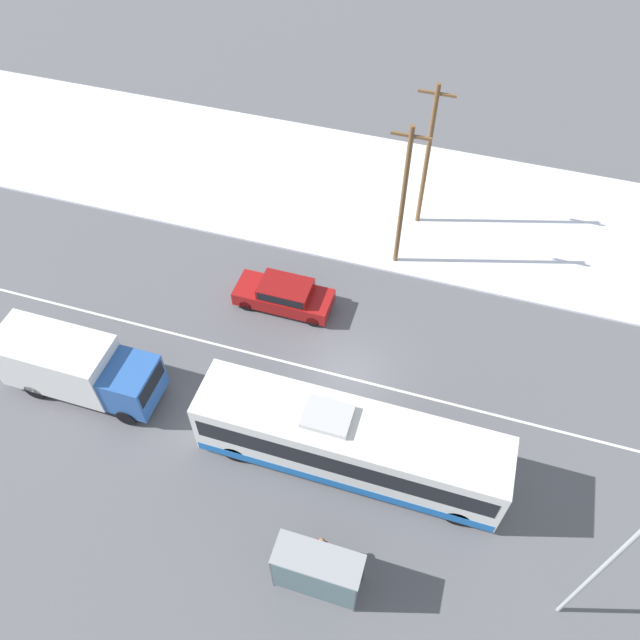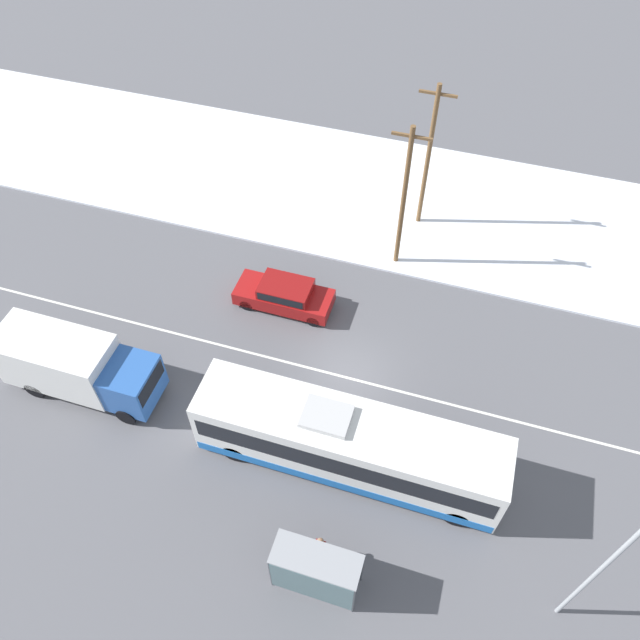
{
  "view_description": "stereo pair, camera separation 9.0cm",
  "coord_description": "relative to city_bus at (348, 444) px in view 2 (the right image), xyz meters",
  "views": [
    {
      "loc": [
        3.48,
        -15.39,
        23.16
      ],
      "look_at": [
        -1.79,
        1.73,
        1.4
      ],
      "focal_mm": 35.0,
      "sensor_mm": 36.0,
      "label": 1
    },
    {
      "loc": [
        3.56,
        -15.36,
        23.16
      ],
      "look_at": [
        -1.79,
        1.73,
        1.4
      ],
      "focal_mm": 35.0,
      "sensor_mm": 36.0,
      "label": 2
    }
  ],
  "objects": [
    {
      "name": "sedan_car",
      "position": [
        -5.2,
        7.24,
        -0.81
      ],
      "size": [
        4.71,
        1.8,
        1.49
      ],
      "rotation": [
        0.0,
        0.0,
        3.14
      ],
      "color": "maroon",
      "rests_on": "ground_plane"
    },
    {
      "name": "streetlamp",
      "position": [
        8.5,
        -2.72,
        3.58
      ],
      "size": [
        0.36,
        2.75,
        8.35
      ],
      "color": "#9EA3A8",
      "rests_on": "ground_plane"
    },
    {
      "name": "lane_marking_center",
      "position": [
        -1.15,
        4.01,
        -1.62
      ],
      "size": [
        60.0,
        0.12,
        0.0
      ],
      "color": "silver",
      "rests_on": "ground_plane"
    },
    {
      "name": "bus_shelter",
      "position": [
        0.23,
        -5.05,
        0.05
      ],
      "size": [
        3.03,
        1.2,
        2.4
      ],
      "color": "gray",
      "rests_on": "ground_plane"
    },
    {
      "name": "snow_lot",
      "position": [
        -1.15,
        16.55,
        -1.57
      ],
      "size": [
        80.0,
        11.24,
        0.12
      ],
      "color": "silver",
      "rests_on": "ground_plane"
    },
    {
      "name": "box_truck",
      "position": [
        -12.01,
        0.11,
        0.03
      ],
      "size": [
        6.88,
        2.3,
        2.99
      ],
      "color": "silver",
      "rests_on": "ground_plane"
    },
    {
      "name": "utility_pole_roadside",
      "position": [
        -0.71,
        11.79,
        2.6
      ],
      "size": [
        1.8,
        0.24,
        8.08
      ],
      "color": "brown",
      "rests_on": "ground_plane"
    },
    {
      "name": "ground_plane",
      "position": [
        -1.15,
        4.01,
        -1.63
      ],
      "size": [
        120.0,
        120.0,
        0.0
      ],
      "primitive_type": "plane",
      "color": "#56565B"
    },
    {
      "name": "pedestrian_at_stop",
      "position": [
        0.08,
        -3.86,
        -0.66
      ],
      "size": [
        0.56,
        0.25,
        1.57
      ],
      "color": "#23232D",
      "rests_on": "ground_plane"
    },
    {
      "name": "utility_pole_snowlot",
      "position": [
        -0.22,
        15.18,
        2.68
      ],
      "size": [
        1.8,
        0.24,
        8.24
      ],
      "color": "brown",
      "rests_on": "ground_plane"
    },
    {
      "name": "city_bus",
      "position": [
        0.0,
        0.0,
        0.0
      ],
      "size": [
        11.96,
        2.57,
        3.33
      ],
      "color": "white",
      "rests_on": "ground_plane"
    }
  ]
}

